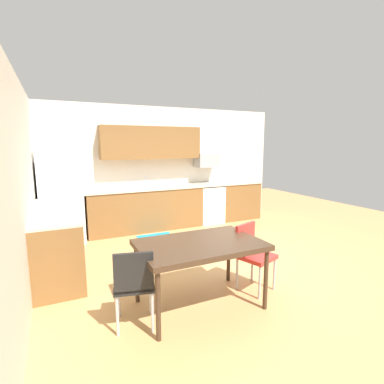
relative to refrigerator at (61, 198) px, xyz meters
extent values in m
plane|color=tan|center=(2.18, -2.22, -0.85)|extent=(12.00, 12.00, 0.00)
cube|color=silver|center=(2.18, 0.43, 0.50)|extent=(5.80, 0.10, 2.70)
cube|color=silver|center=(-0.47, -2.22, 0.50)|extent=(0.10, 5.80, 2.70)
cube|color=brown|center=(1.68, 0.08, -0.40)|extent=(2.51, 0.60, 0.90)
cube|color=brown|center=(4.06, 0.08, -0.40)|extent=(1.04, 0.60, 0.90)
cube|color=brown|center=(-0.12, -1.42, -0.40)|extent=(0.60, 2.00, 0.90)
cube|color=beige|center=(2.18, 0.08, 0.07)|extent=(4.80, 0.64, 0.04)
cube|color=beige|center=(-0.12, -1.42, 0.07)|extent=(0.64, 2.00, 0.04)
cube|color=brown|center=(1.88, 0.21, 1.05)|extent=(2.20, 0.34, 0.70)
cube|color=white|center=(0.00, 0.00, 0.00)|extent=(0.76, 0.70, 1.71)
cube|color=white|center=(3.24, 0.08, -0.41)|extent=(0.60, 0.60, 0.88)
cube|color=black|center=(3.24, 0.08, 0.04)|extent=(0.60, 0.60, 0.03)
cube|color=#9EA0A5|center=(3.24, 0.18, 0.64)|extent=(0.54, 0.36, 0.32)
cube|color=#A5A8AD|center=(1.74, 0.08, 0.03)|extent=(0.48, 0.40, 0.14)
cylinder|color=#B2B5BA|center=(1.74, 0.26, 0.19)|extent=(0.02, 0.02, 0.24)
cube|color=#422D1E|center=(1.36, -3.17, -0.11)|extent=(1.40, 0.90, 0.06)
cylinder|color=#422D1E|center=(0.72, -3.56, -0.50)|extent=(0.05, 0.05, 0.71)
cylinder|color=#422D1E|center=(2.00, -3.56, -0.50)|extent=(0.05, 0.05, 0.71)
cylinder|color=#422D1E|center=(0.72, -2.78, -0.50)|extent=(0.05, 0.05, 0.71)
cylinder|color=#422D1E|center=(2.00, -2.78, -0.50)|extent=(0.05, 0.05, 0.71)
cube|color=red|center=(2.18, -3.15, -0.40)|extent=(0.51, 0.51, 0.05)
cube|color=red|center=(2.12, -2.98, -0.20)|extent=(0.37, 0.16, 0.40)
cylinder|color=#B2B2B7|center=(2.07, -3.36, -0.64)|extent=(0.03, 0.03, 0.42)
cylinder|color=#B2B2B7|center=(2.39, -3.25, -0.64)|extent=(0.03, 0.03, 0.42)
cylinder|color=#B2B2B7|center=(1.96, -3.04, -0.64)|extent=(0.03, 0.03, 0.42)
cylinder|color=#B2B2B7|center=(2.28, -2.93, -0.64)|extent=(0.03, 0.03, 0.42)
cube|color=black|center=(0.58, -3.20, -0.40)|extent=(0.48, 0.48, 0.05)
cube|color=black|center=(0.54, -3.38, -0.20)|extent=(0.38, 0.13, 0.40)
cylinder|color=#B2B2B7|center=(0.79, -3.08, -0.64)|extent=(0.03, 0.03, 0.42)
cylinder|color=#B2B2B7|center=(0.46, -3.00, -0.64)|extent=(0.03, 0.03, 0.42)
cylinder|color=#B2B2B7|center=(0.70, -3.41, -0.64)|extent=(0.03, 0.03, 0.42)
cylinder|color=#B2B2B7|center=(0.37, -3.33, -0.64)|extent=(0.03, 0.03, 0.42)
cube|color=#198CBF|center=(1.69, -0.57, -0.85)|extent=(0.70, 0.50, 0.01)
camera|label=1|loc=(-0.08, -6.00, 1.02)|focal=27.27mm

